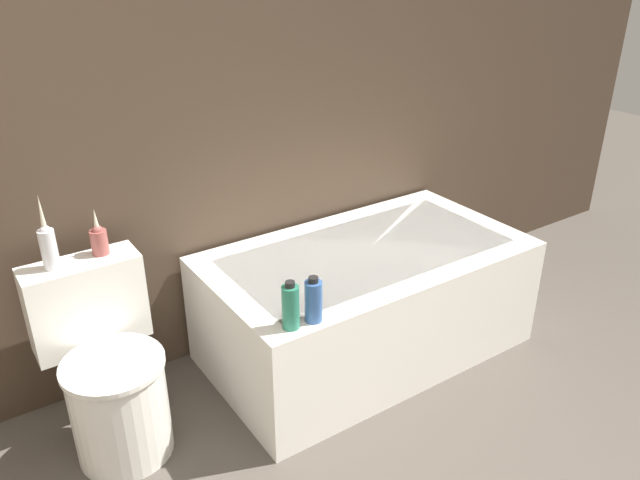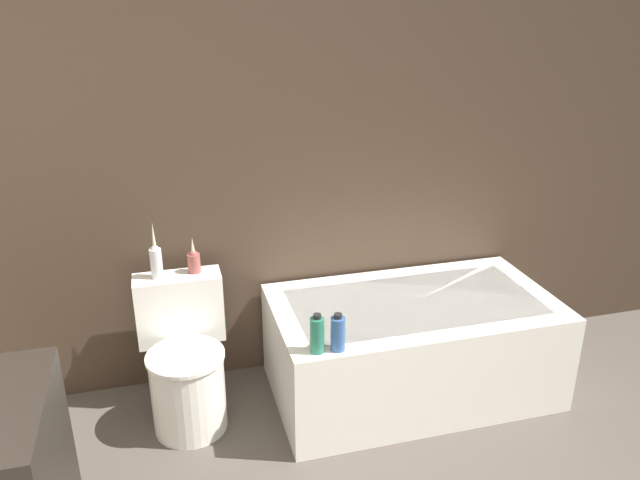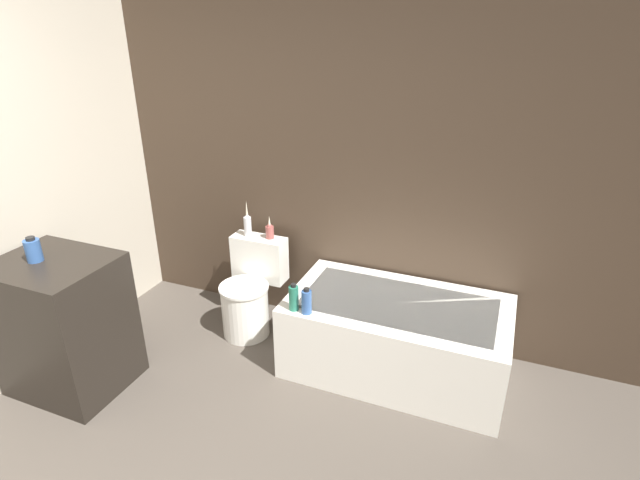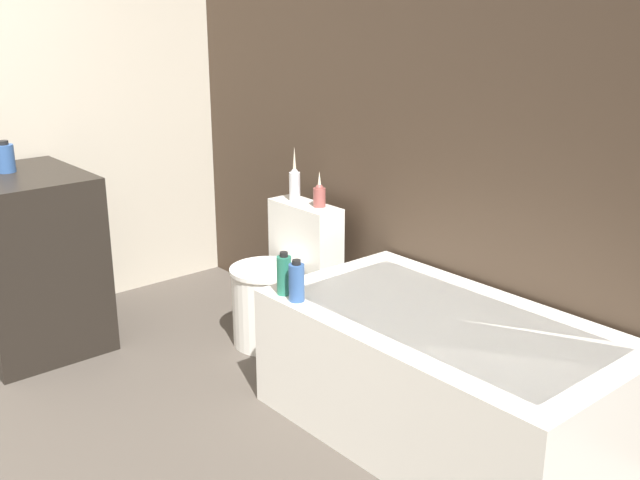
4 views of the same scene
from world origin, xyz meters
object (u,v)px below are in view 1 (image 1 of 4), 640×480
(shampoo_bottle_tall, at_px, (291,306))
(shampoo_bottle_short, at_px, (313,301))
(toilet, at_px, (109,373))
(vase_gold, at_px, (48,245))
(bathtub, at_px, (366,300))
(vase_silver, at_px, (99,239))

(shampoo_bottle_tall, relative_size, shampoo_bottle_short, 1.04)
(shampoo_bottle_tall, bearing_deg, toilet, 144.55)
(shampoo_bottle_tall, bearing_deg, vase_gold, 138.36)
(vase_gold, height_order, shampoo_bottle_short, vase_gold)
(bathtub, relative_size, toilet, 2.05)
(bathtub, distance_m, vase_silver, 1.21)
(toilet, height_order, vase_silver, vase_silver)
(shampoo_bottle_tall, height_order, shampoo_bottle_short, shampoo_bottle_tall)
(vase_gold, relative_size, shampoo_bottle_short, 1.60)
(toilet, relative_size, vase_gold, 2.47)
(vase_gold, distance_m, vase_silver, 0.18)
(bathtub, xyz_separation_m, vase_gold, (-1.25, 0.25, 0.53))
(shampoo_bottle_short, bearing_deg, shampoo_bottle_tall, 175.68)
(bathtub, xyz_separation_m, shampoo_bottle_tall, (-0.60, -0.33, 0.34))
(toilet, height_order, shampoo_bottle_tall, shampoo_bottle_tall)
(bathtub, bearing_deg, shampoo_bottle_tall, -151.35)
(toilet, relative_size, vase_silver, 3.85)
(bathtub, relative_size, vase_gold, 5.06)
(vase_gold, relative_size, vase_silver, 1.56)
(toilet, height_order, vase_gold, vase_gold)
(vase_silver, bearing_deg, bathtub, -13.90)
(bathtub, bearing_deg, vase_gold, 168.79)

